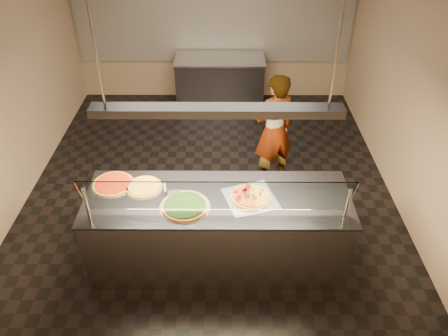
{
  "coord_description": "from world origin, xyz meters",
  "views": [
    {
      "loc": [
        0.21,
        -4.73,
        3.84
      ],
      "look_at": [
        0.2,
        -0.84,
        1.02
      ],
      "focal_mm": 35.0,
      "sensor_mm": 36.0,
      "label": 1
    }
  ],
  "objects_px": {
    "worker": "(274,131)",
    "pizza_spinach": "(185,206)",
    "pizza_cheese": "(144,187)",
    "sneeze_guard": "(217,197)",
    "pizza_tomato": "(113,183)",
    "serving_counter": "(218,230)",
    "half_pizza_pepperoni": "(241,196)",
    "heat_lamp_housing": "(217,111)",
    "half_pizza_sausage": "(260,196)",
    "pizza_spatula": "(169,190)",
    "prep_table": "(220,83)",
    "perforated_tray": "(251,198)"
  },
  "relations": [
    {
      "from": "heat_lamp_housing",
      "to": "half_pizza_pepperoni",
      "type": "bearing_deg",
      "value": -2.56
    },
    {
      "from": "pizza_tomato",
      "to": "pizza_cheese",
      "type": "bearing_deg",
      "value": -8.89
    },
    {
      "from": "prep_table",
      "to": "worker",
      "type": "height_order",
      "value": "worker"
    },
    {
      "from": "sneeze_guard",
      "to": "prep_table",
      "type": "relative_size",
      "value": 1.61
    },
    {
      "from": "half_pizza_pepperoni",
      "to": "pizza_tomato",
      "type": "distance_m",
      "value": 1.39
    },
    {
      "from": "worker",
      "to": "pizza_spinach",
      "type": "bearing_deg",
      "value": 30.91
    },
    {
      "from": "serving_counter",
      "to": "half_pizza_sausage",
      "type": "xyz_separation_m",
      "value": [
        0.44,
        -0.01,
        0.49
      ]
    },
    {
      "from": "heat_lamp_housing",
      "to": "prep_table",
      "type": "bearing_deg",
      "value": 90.39
    },
    {
      "from": "pizza_spatula",
      "to": "pizza_tomato",
      "type": "bearing_deg",
      "value": 168.8
    },
    {
      "from": "sneeze_guard",
      "to": "half_pizza_sausage",
      "type": "height_order",
      "value": "sneeze_guard"
    },
    {
      "from": "pizza_spinach",
      "to": "pizza_tomato",
      "type": "xyz_separation_m",
      "value": [
        -0.8,
        0.36,
        -0.0
      ]
    },
    {
      "from": "sneeze_guard",
      "to": "perforated_tray",
      "type": "bearing_deg",
      "value": 44.21
    },
    {
      "from": "pizza_cheese",
      "to": "pizza_spatula",
      "type": "xyz_separation_m",
      "value": [
        0.28,
        -0.07,
        0.01
      ]
    },
    {
      "from": "pizza_tomato",
      "to": "heat_lamp_housing",
      "type": "relative_size",
      "value": 0.2
    },
    {
      "from": "perforated_tray",
      "to": "worker",
      "type": "distance_m",
      "value": 1.62
    },
    {
      "from": "pizza_tomato",
      "to": "pizza_spinach",
      "type": "bearing_deg",
      "value": -24.23
    },
    {
      "from": "sneeze_guard",
      "to": "pizza_cheese",
      "type": "relative_size",
      "value": 6.24
    },
    {
      "from": "pizza_spinach",
      "to": "pizza_cheese",
      "type": "xyz_separation_m",
      "value": [
        -0.46,
        0.31,
        -0.0
      ]
    },
    {
      "from": "sneeze_guard",
      "to": "heat_lamp_housing",
      "type": "height_order",
      "value": "heat_lamp_housing"
    },
    {
      "from": "half_pizza_sausage",
      "to": "pizza_cheese",
      "type": "height_order",
      "value": "half_pizza_sausage"
    },
    {
      "from": "serving_counter",
      "to": "pizza_tomato",
      "type": "bearing_deg",
      "value": 169.23
    },
    {
      "from": "serving_counter",
      "to": "perforated_tray",
      "type": "xyz_separation_m",
      "value": [
        0.34,
        -0.01,
        0.47
      ]
    },
    {
      "from": "perforated_tray",
      "to": "pizza_cheese",
      "type": "distance_m",
      "value": 1.15
    },
    {
      "from": "sneeze_guard",
      "to": "half_pizza_sausage",
      "type": "relative_size",
      "value": 5.62
    },
    {
      "from": "pizza_tomato",
      "to": "heat_lamp_housing",
      "type": "height_order",
      "value": "heat_lamp_housing"
    },
    {
      "from": "half_pizza_sausage",
      "to": "pizza_spinach",
      "type": "bearing_deg",
      "value": -170.02
    },
    {
      "from": "half_pizza_pepperoni",
      "to": "half_pizza_sausage",
      "type": "distance_m",
      "value": 0.2
    },
    {
      "from": "pizza_cheese",
      "to": "heat_lamp_housing",
      "type": "bearing_deg",
      "value": -11.56
    },
    {
      "from": "heat_lamp_housing",
      "to": "half_pizza_sausage",
      "type": "bearing_deg",
      "value": -1.46
    },
    {
      "from": "pizza_spinach",
      "to": "pizza_cheese",
      "type": "distance_m",
      "value": 0.56
    },
    {
      "from": "sneeze_guard",
      "to": "pizza_tomato",
      "type": "relative_size",
      "value": 5.53
    },
    {
      "from": "half_pizza_pepperoni",
      "to": "pizza_cheese",
      "type": "height_order",
      "value": "half_pizza_pepperoni"
    },
    {
      "from": "pizza_tomato",
      "to": "sneeze_guard",
      "type": "bearing_deg",
      "value": -26.23
    },
    {
      "from": "pizza_tomato",
      "to": "worker",
      "type": "relative_size",
      "value": 0.28
    },
    {
      "from": "serving_counter",
      "to": "worker",
      "type": "relative_size",
      "value": 1.72
    },
    {
      "from": "serving_counter",
      "to": "half_pizza_pepperoni",
      "type": "relative_size",
      "value": 6.15
    },
    {
      "from": "pizza_tomato",
      "to": "worker",
      "type": "bearing_deg",
      "value": 35.7
    },
    {
      "from": "serving_counter",
      "to": "pizza_tomato",
      "type": "relative_size",
      "value": 6.05
    },
    {
      "from": "sneeze_guard",
      "to": "pizza_spinach",
      "type": "distance_m",
      "value": 0.48
    },
    {
      "from": "pizza_spatula",
      "to": "half_pizza_pepperoni",
      "type": "bearing_deg",
      "value": -7.84
    },
    {
      "from": "sneeze_guard",
      "to": "pizza_tomato",
      "type": "height_order",
      "value": "sneeze_guard"
    },
    {
      "from": "half_pizza_sausage",
      "to": "pizza_tomato",
      "type": "xyz_separation_m",
      "value": [
        -1.57,
        0.23,
        -0.01
      ]
    },
    {
      "from": "half_pizza_sausage",
      "to": "pizza_spatula",
      "type": "xyz_separation_m",
      "value": [
        -0.95,
        0.1,
        0.0
      ]
    },
    {
      "from": "sneeze_guard",
      "to": "pizza_spatula",
      "type": "distance_m",
      "value": 0.73
    },
    {
      "from": "pizza_cheese",
      "to": "heat_lamp_housing",
      "type": "height_order",
      "value": "heat_lamp_housing"
    },
    {
      "from": "perforated_tray",
      "to": "heat_lamp_housing",
      "type": "height_order",
      "value": "heat_lamp_housing"
    },
    {
      "from": "perforated_tray",
      "to": "half_pizza_pepperoni",
      "type": "xyz_separation_m",
      "value": [
        -0.1,
        0.0,
        0.03
      ]
    },
    {
      "from": "serving_counter",
      "to": "pizza_spatula",
      "type": "xyz_separation_m",
      "value": [
        -0.52,
        0.09,
        0.49
      ]
    },
    {
      "from": "half_pizza_pepperoni",
      "to": "prep_table",
      "type": "xyz_separation_m",
      "value": [
        -0.27,
        3.81,
        -0.5
      ]
    },
    {
      "from": "pizza_tomato",
      "to": "half_pizza_sausage",
      "type": "bearing_deg",
      "value": -8.22
    }
  ]
}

